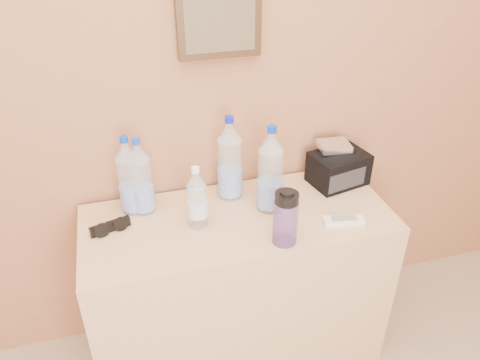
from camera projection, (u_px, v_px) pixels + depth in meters
name	position (u px, v px, depth m)	size (l,w,h in m)	color
picture_frame	(219.00, 22.00, 1.62)	(0.30, 0.03, 0.25)	#382311
dresser	(238.00, 287.00, 1.97)	(1.17, 0.49, 0.73)	tan
pet_large_a	(130.00, 179.00, 1.74)	(0.09, 0.09, 0.32)	silver
pet_large_b	(141.00, 180.00, 1.74)	(0.08, 0.08, 0.31)	white
pet_large_c	(230.00, 162.00, 1.82)	(0.09, 0.09, 0.35)	#A5C0D6
pet_large_d	(270.00, 174.00, 1.74)	(0.09, 0.09, 0.35)	silver
pet_small	(197.00, 201.00, 1.67)	(0.07, 0.07, 0.25)	silver
nalgene_bottle	(286.00, 217.00, 1.60)	(0.09, 0.09, 0.21)	#5D3989
sunglasses	(110.00, 227.00, 1.69)	(0.15, 0.06, 0.04)	black
ac_remote	(344.00, 221.00, 1.74)	(0.15, 0.05, 0.02)	silver
toiletry_bag	(339.00, 166.00, 1.94)	(0.22, 0.16, 0.15)	black
foil_packet	(334.00, 146.00, 1.91)	(0.12, 0.10, 0.03)	silver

